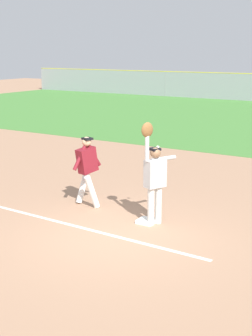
{
  "coord_description": "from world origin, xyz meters",
  "views": [
    {
      "loc": [
        5.18,
        -7.91,
        3.75
      ],
      "look_at": [
        -0.64,
        1.48,
        1.05
      ],
      "focal_mm": 52.03,
      "sensor_mm": 36.0,
      "label": 1
    }
  ],
  "objects_px": {
    "baseball": "(158,147)",
    "runner": "(87,166)",
    "first_base": "(147,221)",
    "fielder": "(154,175)"
  },
  "relations": [
    {
      "from": "first_base",
      "to": "fielder",
      "type": "bearing_deg",
      "value": 6.2
    },
    {
      "from": "first_base",
      "to": "fielder",
      "type": "distance_m",
      "value": 1.09
    },
    {
      "from": "first_base",
      "to": "runner",
      "type": "relative_size",
      "value": 0.22
    },
    {
      "from": "runner",
      "to": "fielder",
      "type": "bearing_deg",
      "value": 7.24
    },
    {
      "from": "first_base",
      "to": "runner",
      "type": "distance_m",
      "value": 2.1
    },
    {
      "from": "first_base",
      "to": "fielder",
      "type": "relative_size",
      "value": 0.17
    },
    {
      "from": "runner",
      "to": "baseball",
      "type": "bearing_deg",
      "value": 15.72
    },
    {
      "from": "first_base",
      "to": "runner",
      "type": "height_order",
      "value": "runner"
    },
    {
      "from": "baseball",
      "to": "runner",
      "type": "bearing_deg",
      "value": -179.85
    },
    {
      "from": "first_base",
      "to": "baseball",
      "type": "xyz_separation_m",
      "value": [
        0.08,
        0.32,
        1.62
      ]
    }
  ]
}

